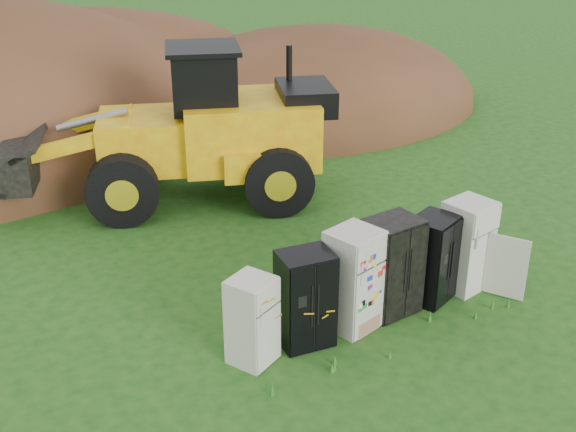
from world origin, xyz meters
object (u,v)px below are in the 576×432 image
wheel_loader (166,127)px  fridge_leftmost (252,320)px  fridge_black_right (432,259)px  fridge_open_door (466,245)px  fridge_black_side (305,299)px  fridge_sticker (353,280)px  fridge_dark_mid (392,266)px

wheel_loader → fridge_leftmost: bearing=-79.6°
fridge_black_right → fridge_open_door: fridge_open_door is taller
fridge_open_door → wheel_loader: size_ratio=0.23×
fridge_black_side → fridge_leftmost: bearing=-172.2°
fridge_sticker → fridge_black_right: size_ratio=1.11×
fridge_open_door → fridge_dark_mid: bearing=168.5°
fridge_dark_mid → wheel_loader: size_ratio=0.23×
fridge_leftmost → fridge_black_right: bearing=-25.1°
fridge_open_door → fridge_black_right: bearing=170.1°
fridge_sticker → wheel_loader: 7.19m
fridge_leftmost → wheel_loader: (1.51, 7.09, 1.16)m
fridge_leftmost → fridge_open_door: size_ratio=0.85×
fridge_leftmost → fridge_dark_mid: fridge_dark_mid is taller
fridge_black_side → fridge_black_right: 2.85m
fridge_dark_mid → wheel_loader: 7.27m
fridge_black_right → fridge_leftmost: bearing=160.2°
fridge_leftmost → fridge_sticker: fridge_sticker is taller
fridge_black_side → fridge_dark_mid: size_ratio=0.93×
wheel_loader → fridge_dark_mid: bearing=-55.9°
fridge_dark_mid → wheel_loader: wheel_loader is taller
fridge_black_side → fridge_sticker: fridge_sticker is taller
fridge_leftmost → wheel_loader: size_ratio=0.19×
fridge_black_side → fridge_sticker: (1.00, -0.01, 0.08)m
fridge_sticker → wheel_loader: size_ratio=0.24×
fridge_black_side → wheel_loader: bearing=94.4°
fridge_sticker → fridge_dark_mid: bearing=-10.1°
wheel_loader → fridge_black_right: bearing=-49.0°
fridge_open_door → wheel_loader: wheel_loader is taller
fridge_black_side → fridge_dark_mid: fridge_dark_mid is taller
fridge_dark_mid → fridge_black_right: fridge_dark_mid is taller
fridge_dark_mid → fridge_open_door: (1.80, -0.07, -0.02)m
fridge_black_side → fridge_open_door: (3.72, -0.02, 0.05)m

